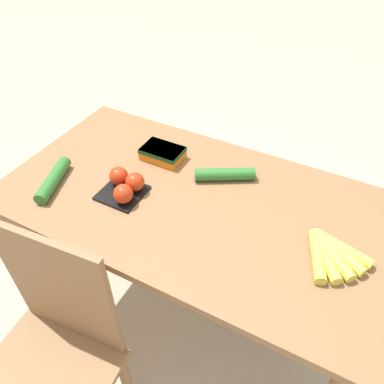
{
  "coord_description": "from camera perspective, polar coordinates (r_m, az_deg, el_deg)",
  "views": [
    {
      "loc": [
        -0.45,
        0.85,
        1.68
      ],
      "look_at": [
        0.0,
        0.0,
        0.81
      ],
      "focal_mm": 35.0,
      "sensor_mm": 36.0,
      "label": 1
    }
  ],
  "objects": [
    {
      "name": "ground_plane",
      "position": [
        1.94,
        0.0,
        -17.91
      ],
      "size": [
        12.0,
        12.0,
        0.0
      ],
      "primitive_type": "plane",
      "color": "#B7A88E"
    },
    {
      "name": "dining_table",
      "position": [
        1.4,
        0.0,
        -4.42
      ],
      "size": [
        1.36,
        0.75,
        0.78
      ],
      "color": "olive",
      "rests_on": "ground_plane"
    },
    {
      "name": "chair",
      "position": [
        1.39,
        -20.52,
        -22.43
      ],
      "size": [
        0.45,
        0.43,
        0.94
      ],
      "rotation": [
        0.0,
        0.0,
        3.23
      ],
      "color": "#8E6642",
      "rests_on": "ground_plane"
    },
    {
      "name": "banana_bunch",
      "position": [
        1.21,
        20.33,
        -8.62
      ],
      "size": [
        0.2,
        0.2,
        0.04
      ],
      "color": "brown",
      "rests_on": "dining_table"
    },
    {
      "name": "tomato_pack",
      "position": [
        1.34,
        -10.19,
        0.99
      ],
      "size": [
        0.15,
        0.15,
        0.08
      ],
      "color": "black",
      "rests_on": "dining_table"
    },
    {
      "name": "carrot_bag",
      "position": [
        1.49,
        -4.5,
        6.02
      ],
      "size": [
        0.16,
        0.11,
        0.05
      ],
      "color": "orange",
      "rests_on": "dining_table"
    },
    {
      "name": "cucumber_near",
      "position": [
        1.39,
        5.03,
        2.7
      ],
      "size": [
        0.22,
        0.15,
        0.05
      ],
      "color": "#2D702D",
      "rests_on": "dining_table"
    },
    {
      "name": "cucumber_far",
      "position": [
        1.45,
        -20.38,
        1.77
      ],
      "size": [
        0.12,
        0.22,
        0.05
      ],
      "color": "#2D702D",
      "rests_on": "dining_table"
    }
  ]
}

